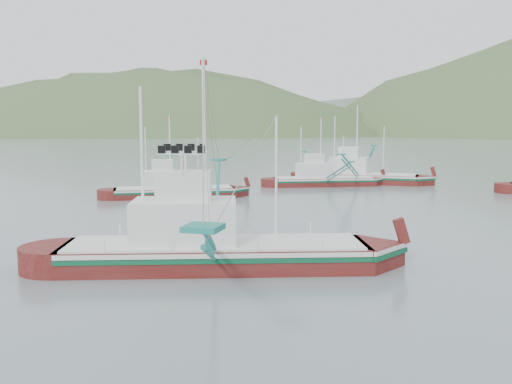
% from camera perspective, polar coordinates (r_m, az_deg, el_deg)
% --- Properties ---
extents(ground, '(1200.00, 1200.00, 0.00)m').
position_cam_1_polar(ground, '(33.15, -2.71, -6.70)').
color(ground, slate).
rests_on(ground, ground).
extents(main_boat, '(16.96, 28.90, 12.03)m').
position_cam_1_polar(main_boat, '(30.74, -4.40, -3.30)').
color(main_boat, '#51100D').
rests_on(main_boat, ground).
extents(bg_boat_left, '(13.54, 21.46, 9.23)m').
position_cam_1_polar(bg_boat_left, '(60.79, -8.25, 1.24)').
color(bg_boat_left, '#51100D').
rests_on(bg_boat_left, ground).
extents(bg_boat_far, '(15.10, 26.90, 10.90)m').
position_cam_1_polar(bg_boat_far, '(76.23, 10.20, 2.01)').
color(bg_boat_far, '#51100D').
rests_on(bg_boat_far, ground).
extents(bg_boat_extra, '(12.91, 21.79, 9.23)m').
position_cam_1_polar(bg_boat_extra, '(72.01, 6.71, 2.09)').
color(bg_boat_extra, '#51100D').
rests_on(bg_boat_extra, ground).
extents(headland_left, '(448.00, 308.00, 210.00)m').
position_cam_1_polar(headland_left, '(434.44, -10.94, 5.68)').
color(headland_left, '#415B2F').
rests_on(headland_left, ground).
extents(ridge_distant, '(960.00, 400.00, 240.00)m').
position_cam_1_polar(ridge_distant, '(591.08, 17.07, 5.78)').
color(ridge_distant, slate).
rests_on(ridge_distant, ground).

